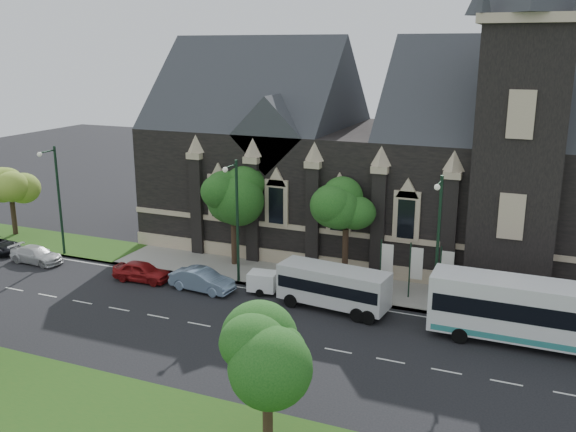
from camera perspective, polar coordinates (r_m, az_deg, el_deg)
The scene contains 19 objects.
ground at distance 38.34m, azimuth -4.13°, elevation -10.49°, with size 160.00×160.00×0.00m, color black.
sidewalk at distance 46.28m, azimuth 1.20°, elevation -5.74°, with size 80.00×5.00×0.15m, color gray.
museum at distance 51.36m, azimuth 10.45°, elevation 5.47°, with size 40.00×17.70×29.90m.
tree_park_east at distance 26.35m, azimuth -1.39°, elevation -11.79°, with size 3.40×3.40×6.28m.
tree_walk_right at distance 44.65m, azimuth 5.65°, elevation 1.13°, with size 4.08×4.08×7.80m.
tree_walk_left at distance 47.99m, azimuth -4.68°, elevation 2.04°, with size 3.91×3.91×7.64m.
tree_walk_far at distance 61.02m, azimuth -23.63°, elevation 2.56°, with size 3.40×3.40×6.28m.
street_lamp_near at distance 39.96m, azimuth 13.40°, elevation -1.94°, with size 0.36×1.88×9.00m.
street_lamp_mid at distance 44.23m, azimuth -4.74°, elevation 0.08°, with size 0.36×1.88×9.00m.
street_lamp_far at distance 53.36m, azimuth -20.19°, elevation 1.79°, with size 0.36×1.88×9.00m.
banner_flag_left at distance 43.26m, azimuth 8.75°, elevation -4.18°, with size 0.90×0.10×4.00m.
banner_flag_center at distance 42.86m, azimuth 11.35°, elevation -4.49°, with size 0.90×0.10×4.00m.
banner_flag_right at distance 42.56m, azimuth 13.99°, elevation -4.80°, with size 0.90×0.10×4.00m.
tour_coach at distance 38.57m, azimuth 22.43°, elevation -8.19°, with size 12.88×3.00×3.76m.
shuttle_bus at distance 40.97m, azimuth 4.16°, elevation -6.30°, with size 7.43×3.22×2.79m.
box_trailer at distance 43.74m, azimuth -2.28°, elevation -5.93°, with size 2.88×1.70×1.50m.
sedan at distance 44.56m, azimuth -7.79°, elevation -5.76°, with size 1.64×4.71×1.55m, color #7D96B4.
car_far_red at distance 47.14m, azimuth -13.10°, elevation -4.90°, with size 1.73×4.29×1.46m, color maroon.
car_far_white at distance 53.55m, azimuth -21.84°, elevation -3.28°, with size 1.82×4.49×1.30m, color silver.
Camera 1 is at (15.85, -30.75, 16.53)m, focal length 39.26 mm.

